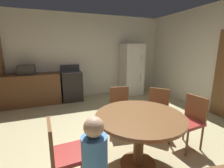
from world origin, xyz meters
name	(u,v)px	position (x,y,z in m)	size (l,w,h in m)	color
ground_plane	(119,145)	(0.00, 0.00, 0.00)	(14.00, 14.00, 0.00)	tan
wall_back	(82,56)	(0.00, 3.15, 1.35)	(5.94, 0.12, 2.70)	silver
kitchen_counter	(26,90)	(-1.72, 2.75, 0.45)	(1.89, 0.60, 0.90)	brown
oven_range	(72,86)	(-0.43, 2.75, 0.47)	(0.60, 0.60, 1.10)	black
refrigerator	(131,70)	(1.64, 2.70, 0.88)	(0.68, 0.68, 1.76)	silver
microwave	(26,70)	(-1.64, 2.75, 1.03)	(0.44, 0.32, 0.26)	#2D2B28
dining_table	(139,126)	(0.07, -0.52, 0.60)	(1.19, 1.19, 0.76)	brown
chair_east	(190,119)	(1.07, -0.44, 0.50)	(0.43, 0.43, 0.87)	brown
chair_northeast	(157,108)	(0.84, 0.12, 0.50)	(0.56, 0.56, 0.87)	brown
chair_north	(121,106)	(0.24, 0.47, 0.50)	(0.46, 0.46, 0.87)	brown
chair_west	(63,152)	(-0.93, -0.58, 0.50)	(0.42, 0.42, 0.87)	brown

